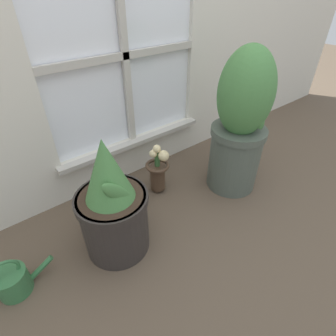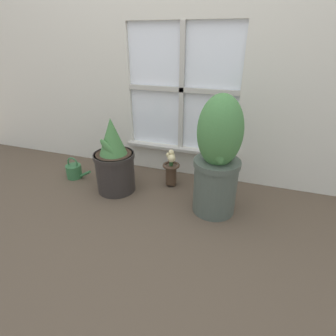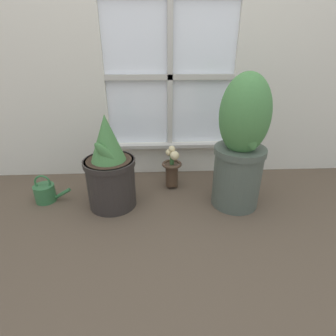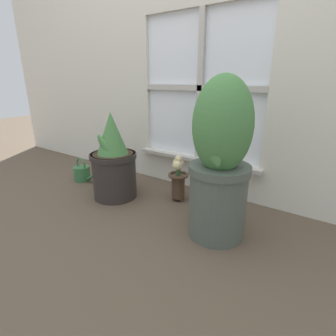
% 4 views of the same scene
% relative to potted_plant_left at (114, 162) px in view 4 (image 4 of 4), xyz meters
% --- Properties ---
extents(ground_plane, '(10.00, 10.00, 0.00)m').
position_rel_potted_plant_left_xyz_m(ground_plane, '(0.38, -0.17, -0.25)').
color(ground_plane, brown).
extents(potted_plant_left, '(0.31, 0.31, 0.58)m').
position_rel_potted_plant_left_xyz_m(potted_plant_left, '(0.00, 0.00, 0.00)').
color(potted_plant_left, '#2D2826').
rests_on(potted_plant_left, ground_plane).
extents(potted_plant_right, '(0.30, 0.30, 0.80)m').
position_rel_potted_plant_left_xyz_m(potted_plant_right, '(0.76, -0.03, 0.15)').
color(potted_plant_right, '#4C564C').
rests_on(potted_plant_right, ground_plane).
extents(flower_vase, '(0.14, 0.14, 0.31)m').
position_rel_potted_plant_left_xyz_m(flower_vase, '(0.39, 0.20, -0.09)').
color(flower_vase, '#473323').
rests_on(flower_vase, ground_plane).
extents(watering_can, '(0.23, 0.13, 0.19)m').
position_rel_potted_plant_left_xyz_m(watering_can, '(-0.44, 0.06, -0.18)').
color(watering_can, '#336B3D').
rests_on(watering_can, ground_plane).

